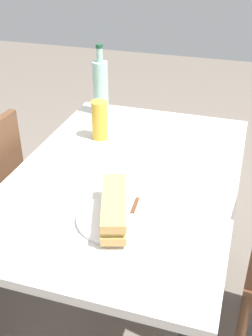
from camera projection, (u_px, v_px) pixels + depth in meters
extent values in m
plane|color=#6B6056|center=(126.00, 312.00, 1.82)|extent=(8.00, 8.00, 0.00)
cube|color=beige|center=(126.00, 176.00, 1.46)|extent=(1.14, 0.77, 0.03)
cylinder|color=#262628|center=(96.00, 175.00, 2.14)|extent=(0.06, 0.06, 0.69)
cylinder|color=#262628|center=(222.00, 197.00, 1.98)|extent=(0.06, 0.06, 0.69)
cylinder|color=brown|center=(30.00, 241.00, 1.89)|extent=(0.04, 0.04, 0.45)
cylinder|color=white|center=(114.00, 219.00, 1.22)|extent=(0.22, 0.22, 0.01)
cube|color=tan|center=(114.00, 213.00, 1.21)|extent=(0.27, 0.15, 0.02)
cube|color=#DBC66B|center=(114.00, 207.00, 1.20)|extent=(0.25, 0.13, 0.02)
cube|color=tan|center=(114.00, 201.00, 1.18)|extent=(0.27, 0.15, 0.02)
cube|color=silver|center=(128.00, 224.00, 1.18)|extent=(0.10, 0.02, 0.00)
cube|color=#59331E|center=(135.00, 206.00, 1.25)|extent=(0.08, 0.02, 0.01)
cylinder|color=#99C6B7|center=(101.00, 88.00, 1.84)|extent=(0.07, 0.07, 0.24)
cylinder|color=#99C6B7|center=(100.00, 55.00, 1.76)|extent=(0.03, 0.03, 0.06)
cylinder|color=#19472D|center=(99.00, 46.00, 1.75)|extent=(0.03, 0.03, 0.02)
cylinder|color=gold|center=(100.00, 120.00, 1.64)|extent=(0.07, 0.07, 0.16)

